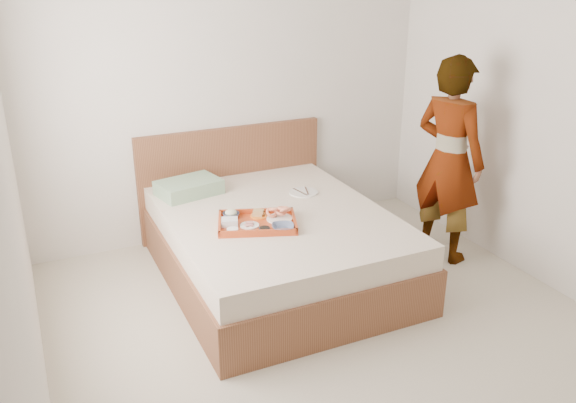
% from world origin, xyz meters
% --- Properties ---
extents(ground, '(3.50, 4.00, 0.01)m').
position_xyz_m(ground, '(0.00, 0.00, 0.00)').
color(ground, beige).
rests_on(ground, ground).
extents(wall_back, '(3.50, 0.01, 2.60)m').
position_xyz_m(wall_back, '(0.00, 2.00, 1.30)').
color(wall_back, silver).
rests_on(wall_back, ground).
extents(wall_left, '(0.01, 4.00, 2.60)m').
position_xyz_m(wall_left, '(-1.75, 0.00, 1.30)').
color(wall_left, silver).
rests_on(wall_left, ground).
extents(bed, '(1.65, 2.00, 0.53)m').
position_xyz_m(bed, '(-0.04, 1.00, 0.27)').
color(bed, brown).
rests_on(bed, ground).
extents(headboard, '(1.65, 0.06, 0.95)m').
position_xyz_m(headboard, '(-0.04, 1.97, 0.47)').
color(headboard, brown).
rests_on(headboard, ground).
extents(pillow, '(0.53, 0.42, 0.11)m').
position_xyz_m(pillow, '(-0.52, 1.65, 0.59)').
color(pillow, '#8DB087').
rests_on(pillow, bed).
extents(tray, '(0.64, 0.55, 0.05)m').
position_xyz_m(tray, '(-0.25, 0.85, 0.55)').
color(tray, '#BF4D12').
rests_on(tray, bed).
extents(prawn_plate, '(0.24, 0.24, 0.01)m').
position_xyz_m(prawn_plate, '(-0.08, 0.85, 0.55)').
color(prawn_plate, white).
rests_on(prawn_plate, tray).
extents(navy_bowl_big, '(0.20, 0.20, 0.04)m').
position_xyz_m(navy_bowl_big, '(-0.13, 0.68, 0.56)').
color(navy_bowl_big, '#1A2643').
rests_on(navy_bowl_big, tray).
extents(sauce_dish, '(0.10, 0.10, 0.03)m').
position_xyz_m(sauce_dish, '(-0.26, 0.70, 0.56)').
color(sauce_dish, black).
rests_on(sauce_dish, tray).
extents(meat_plate, '(0.17, 0.17, 0.01)m').
position_xyz_m(meat_plate, '(-0.32, 0.83, 0.55)').
color(meat_plate, white).
rests_on(meat_plate, tray).
extents(bread_plate, '(0.17, 0.17, 0.01)m').
position_xyz_m(bread_plate, '(-0.19, 0.96, 0.55)').
color(bread_plate, orange).
rests_on(bread_plate, tray).
extents(salad_bowl, '(0.15, 0.15, 0.04)m').
position_xyz_m(salad_bowl, '(-0.38, 1.03, 0.56)').
color(salad_bowl, '#1A2643').
rests_on(salad_bowl, tray).
extents(plastic_tub, '(0.14, 0.13, 0.05)m').
position_xyz_m(plastic_tub, '(-0.44, 0.90, 0.57)').
color(plastic_tub, silver).
rests_on(plastic_tub, tray).
extents(cheese_round, '(0.10, 0.10, 0.03)m').
position_xyz_m(cheese_round, '(-0.46, 0.78, 0.56)').
color(cheese_round, white).
rests_on(cheese_round, tray).
extents(dinner_plate, '(0.26, 0.26, 0.01)m').
position_xyz_m(dinner_plate, '(0.32, 1.29, 0.54)').
color(dinner_plate, white).
rests_on(dinner_plate, bed).
extents(person, '(0.55, 0.68, 1.63)m').
position_xyz_m(person, '(1.34, 0.78, 0.82)').
color(person, '#EDE7CE').
rests_on(person, ground).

